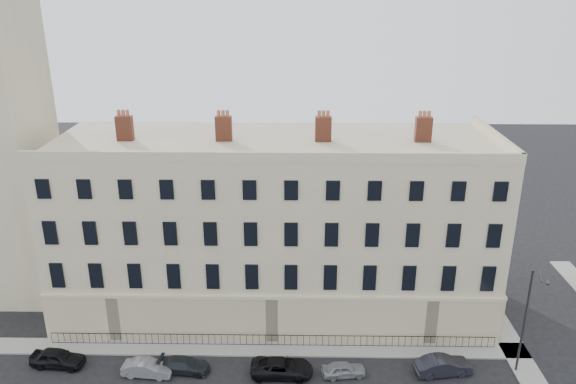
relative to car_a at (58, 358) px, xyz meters
name	(u,v)px	position (x,y,z in m)	size (l,w,h in m)	color
terrace	(275,226)	(15.97, 9.24, 6.81)	(36.22, 12.22, 17.00)	#C0B58F
pavement_terrace	(221,348)	(11.94, 2.27, -0.63)	(48.00, 2.00, 0.12)	gray
pavement_east_return	(502,329)	(34.94, 5.27, -0.63)	(2.00, 24.00, 0.12)	gray
railings	(272,340)	(15.94, 2.67, -0.13)	(35.00, 0.04, 0.96)	black
car_a	(58,358)	(0.00, 0.00, 0.00)	(1.62, 4.02, 1.37)	black
car_b	(147,368)	(6.99, -0.95, -0.08)	(1.27, 3.65, 1.20)	slate
car_c	(184,365)	(9.61, -0.50, -0.14)	(1.54, 3.79, 1.10)	black
car_d	(282,368)	(16.82, -0.78, -0.05)	(2.11, 4.57, 1.27)	black
car_e	(344,369)	(21.34, -0.79, -0.14)	(1.29, 3.21, 1.09)	gray
car_f	(443,366)	(28.65, -0.43, 0.00)	(1.46, 4.19, 1.38)	black
streetlamp	(526,318)	(34.21, -0.16, 3.99)	(0.67, 1.78, 8.44)	#2E2F34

